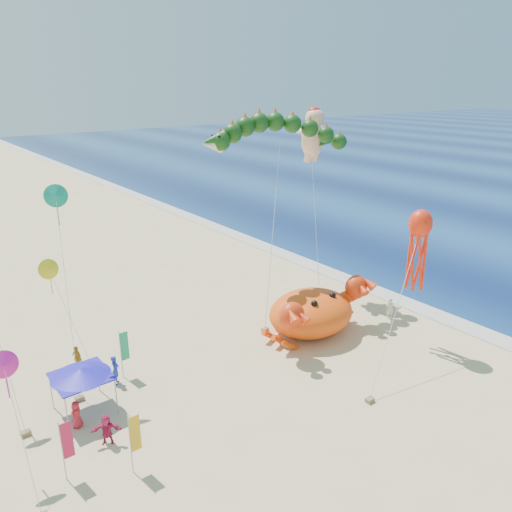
{
  "coord_description": "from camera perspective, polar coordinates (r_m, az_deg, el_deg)",
  "views": [
    {
      "loc": [
        -21.13,
        -22.73,
        17.53
      ],
      "look_at": [
        -2.0,
        2.0,
        6.5
      ],
      "focal_mm": 35.0,
      "sensor_mm": 36.0,
      "label": 1
    }
  ],
  "objects": [
    {
      "name": "dragon_kite",
      "position": [
        38.33,
        2.54,
        13.36
      ],
      "size": [
        12.59,
        5.17,
        14.87
      ],
      "color": "#10360E",
      "rests_on": "ground"
    },
    {
      "name": "beachgoers",
      "position": [
        30.75,
        -13.45,
        -14.05
      ],
      "size": [
        24.47,
        8.87,
        1.88
      ],
      "color": "#C68822",
      "rests_on": "ground"
    },
    {
      "name": "feather_flags",
      "position": [
        27.7,
        -20.13,
        -16.0
      ],
      "size": [
        10.0,
        7.93,
        3.2
      ],
      "color": "gray",
      "rests_on": "ground"
    },
    {
      "name": "foam_strip",
      "position": [
        43.83,
        16.36,
        -4.97
      ],
      "size": [
        320.0,
        320.0,
        0.0
      ],
      "primitive_type": "plane",
      "color": "silver",
      "rests_on": "ground"
    },
    {
      "name": "small_kites",
      "position": [
        29.47,
        -24.34,
        -3.65
      ],
      "size": [
        6.29,
        12.45,
        12.17
      ],
      "color": "#CB1699",
      "rests_on": "ground"
    },
    {
      "name": "ground",
      "position": [
        35.64,
        4.59,
        -10.1
      ],
      "size": [
        320.0,
        320.0,
        0.0
      ],
      "primitive_type": "plane",
      "color": "#D1B784",
      "rests_on": "ground"
    },
    {
      "name": "crab_inflatable",
      "position": [
        36.6,
        6.46,
        -6.3
      ],
      "size": [
        8.9,
        6.01,
        3.9
      ],
      "color": "#F74B0D",
      "rests_on": "ground"
    },
    {
      "name": "cherub_kite",
      "position": [
        42.38,
        6.54,
        13.74
      ],
      "size": [
        2.28,
        3.63,
        15.53
      ],
      "color": "#FDBF9A",
      "rests_on": "ground"
    },
    {
      "name": "canopy_blue",
      "position": [
        29.54,
        -19.39,
        -12.52
      ],
      "size": [
        3.22,
        3.22,
        2.71
      ],
      "color": "gray",
      "rests_on": "ground"
    },
    {
      "name": "octopus_kite",
      "position": [
        34.91,
        18.03,
        1.29
      ],
      "size": [
        8.88,
        4.05,
        9.59
      ],
      "color": "#F7280D",
      "rests_on": "ground"
    }
  ]
}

